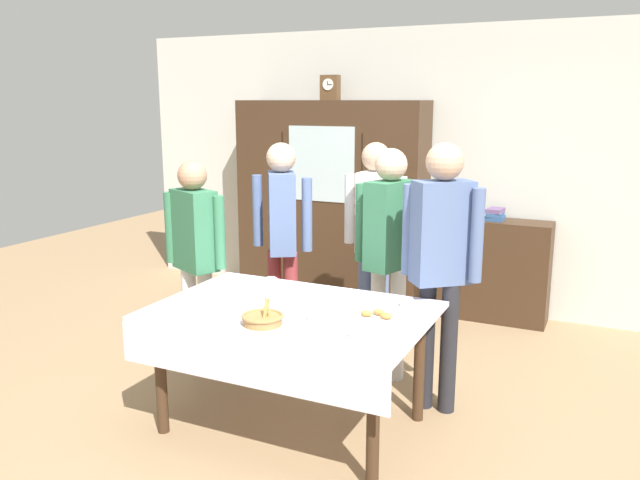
{
  "coord_description": "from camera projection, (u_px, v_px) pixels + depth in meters",
  "views": [
    {
      "loc": [
        1.74,
        -3.48,
        2.01
      ],
      "look_at": [
        0.0,
        0.2,
        1.12
      ],
      "focal_mm": 35.97,
      "sensor_mm": 36.0,
      "label": 1
    }
  ],
  "objects": [
    {
      "name": "person_beside_shelf",
      "position": [
        195.0,
        246.0,
        4.72
      ],
      "size": [
        0.52,
        0.33,
        1.59
      ],
      "color": "silver",
      "rests_on": "ground"
    },
    {
      "name": "tea_cup_back_edge",
      "position": [
        214.0,
        309.0,
        3.81
      ],
      "size": [
        0.13,
        0.13,
        0.06
      ],
      "color": "white",
      "rests_on": "dining_table"
    },
    {
      "name": "spoon_near_left",
      "position": [
        295.0,
        302.0,
        4.01
      ],
      "size": [
        0.12,
        0.02,
        0.01
      ],
      "color": "silver",
      "rests_on": "dining_table"
    },
    {
      "name": "back_wall",
      "position": [
        427.0,
        169.0,
        6.29
      ],
      "size": [
        6.4,
        0.1,
        2.7
      ],
      "primitive_type": "cube",
      "color": "silver",
      "rests_on": "ground"
    },
    {
      "name": "tea_cup_front_edge",
      "position": [
        271.0,
        283.0,
        4.35
      ],
      "size": [
        0.13,
        0.13,
        0.06
      ],
      "color": "silver",
      "rests_on": "dining_table"
    },
    {
      "name": "mantel_clock",
      "position": [
        330.0,
        88.0,
        6.24
      ],
      "size": [
        0.18,
        0.11,
        0.24
      ],
      "color": "brown",
      "rests_on": "wall_cabinet"
    },
    {
      "name": "dining_table",
      "position": [
        289.0,
        326.0,
        3.88
      ],
      "size": [
        1.66,
        1.11,
        0.77
      ],
      "color": "#3D2819",
      "rests_on": "ground"
    },
    {
      "name": "wall_cabinet",
      "position": [
        331.0,
        202.0,
        6.47
      ],
      "size": [
        1.93,
        0.46,
        2.01
      ],
      "color": "#3D2819",
      "rests_on": "ground"
    },
    {
      "name": "book_stack",
      "position": [
        495.0,
        214.0,
        5.84
      ],
      "size": [
        0.16,
        0.21,
        0.11
      ],
      "color": "#2D5184",
      "rests_on": "bookshelf_low"
    },
    {
      "name": "spoon_far_left",
      "position": [
        335.0,
        310.0,
        3.86
      ],
      "size": [
        0.12,
        0.02,
        0.01
      ],
      "color": "silver",
      "rests_on": "dining_table"
    },
    {
      "name": "bread_basket",
      "position": [
        263.0,
        319.0,
        3.62
      ],
      "size": [
        0.24,
        0.24,
        0.16
      ],
      "color": "#9E7542",
      "rests_on": "dining_table"
    },
    {
      "name": "person_near_right_end",
      "position": [
        441.0,
        250.0,
        4.05
      ],
      "size": [
        0.52,
        0.38,
        1.76
      ],
      "color": "#232328",
      "rests_on": "ground"
    },
    {
      "name": "tea_cup_near_right",
      "position": [
        407.0,
        304.0,
        3.9
      ],
      "size": [
        0.13,
        0.13,
        0.06
      ],
      "color": "white",
      "rests_on": "dining_table"
    },
    {
      "name": "person_by_cabinet",
      "position": [
        389.0,
        241.0,
        4.55
      ],
      "size": [
        0.52,
        0.4,
        1.69
      ],
      "color": "silver",
      "rests_on": "ground"
    },
    {
      "name": "ground_plane",
      "position": [
        307.0,
        412.0,
        4.24
      ],
      "size": [
        12.0,
        12.0,
        0.0
      ],
      "primitive_type": "plane",
      "color": "#997A56",
      "rests_on": "ground"
    },
    {
      "name": "person_behind_table_right",
      "position": [
        282.0,
        227.0,
        5.02
      ],
      "size": [
        0.52,
        0.41,
        1.7
      ],
      "color": "#933338",
      "rests_on": "ground"
    },
    {
      "name": "spoon_front_edge",
      "position": [
        301.0,
        311.0,
        3.84
      ],
      "size": [
        0.12,
        0.02,
        0.01
      ],
      "color": "silver",
      "rests_on": "dining_table"
    },
    {
      "name": "person_behind_table_left",
      "position": [
        375.0,
        225.0,
        5.13
      ],
      "size": [
        0.52,
        0.36,
        1.69
      ],
      "color": "slate",
      "rests_on": "ground"
    },
    {
      "name": "tea_cup_near_left",
      "position": [
        357.0,
        334.0,
        3.39
      ],
      "size": [
        0.13,
        0.13,
        0.06
      ],
      "color": "white",
      "rests_on": "dining_table"
    },
    {
      "name": "bookshelf_low",
      "position": [
        492.0,
        270.0,
        5.95
      ],
      "size": [
        1.03,
        0.35,
        0.94
      ],
      "color": "#3D2819",
      "rests_on": "ground"
    },
    {
      "name": "pastry_plate",
      "position": [
        376.0,
        318.0,
        3.7
      ],
      "size": [
        0.28,
        0.28,
        0.05
      ],
      "color": "white",
      "rests_on": "dining_table"
    },
    {
      "name": "tea_cup_mid_left",
      "position": [
        315.0,
        317.0,
        3.66
      ],
      "size": [
        0.13,
        0.13,
        0.06
      ],
      "color": "white",
      "rests_on": "dining_table"
    },
    {
      "name": "tea_cup_center",
      "position": [
        261.0,
        296.0,
        4.06
      ],
      "size": [
        0.13,
        0.13,
        0.06
      ],
      "color": "white",
      "rests_on": "dining_table"
    }
  ]
}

